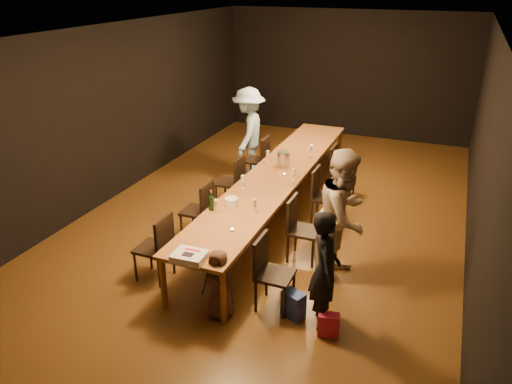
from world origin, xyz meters
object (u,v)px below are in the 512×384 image
at_px(table, 277,176).
at_px(chair_right_1, 305,230).
at_px(child, 219,284).
at_px(ice_bucket, 284,158).
at_px(chair_left_0, 153,247).
at_px(chair_left_1, 197,210).
at_px(chair_right_0, 275,274).
at_px(chair_left_3, 256,160).
at_px(man_blue, 249,132).
at_px(chair_left_2, 230,182).
at_px(plate_stack, 231,202).
at_px(chair_right_3, 343,172).
at_px(birthday_cake, 189,256).
at_px(champagne_bottle, 211,200).
at_px(chair_right_2, 326,197).
at_px(woman_birthday, 325,270).
at_px(woman_tan, 343,216).

bearing_deg(table, chair_right_1, -54.69).
height_order(child, ice_bucket, ice_bucket).
height_order(chair_left_0, chair_left_1, same).
bearing_deg(chair_right_0, chair_left_3, -154.72).
bearing_deg(man_blue, chair_left_2, 1.40).
height_order(chair_left_1, plate_stack, chair_left_1).
bearing_deg(chair_left_1, ice_bucket, -27.06).
height_order(chair_right_1, chair_right_3, same).
height_order(chair_right_1, chair_left_1, same).
height_order(birthday_cake, champagne_bottle, champagne_bottle).
height_order(chair_right_0, chair_right_2, same).
distance_m(man_blue, ice_bucket, 1.61).
bearing_deg(chair_right_0, chair_right_1, 180.00).
distance_m(chair_right_1, birthday_cake, 1.94).
bearing_deg(table, ice_bucket, 93.70).
xyz_separation_m(chair_right_0, plate_stack, (-1.03, 1.01, 0.34)).
bearing_deg(chair_left_0, chair_right_1, -54.78).
xyz_separation_m(chair_left_0, chair_left_3, (0.00, 3.60, 0.00)).
xyz_separation_m(table, chair_left_2, (-0.85, 0.00, -0.24)).
xyz_separation_m(chair_right_3, champagne_bottle, (-1.22, -2.84, 0.44)).
distance_m(chair_left_2, plate_stack, 1.58).
height_order(chair_left_3, birthday_cake, chair_left_3).
distance_m(woman_birthday, ice_bucket, 3.26).
bearing_deg(chair_right_1, woman_tan, 67.94).
bearing_deg(ice_bucket, child, -84.09).
height_order(chair_right_3, man_blue, man_blue).
relative_size(table, chair_right_2, 6.45).
xyz_separation_m(chair_right_0, chair_right_1, (0.00, 1.20, 0.00)).
bearing_deg(woman_birthday, chair_left_0, 66.43).
bearing_deg(woman_birthday, man_blue, 11.33).
bearing_deg(chair_right_2, man_blue, -127.92).
xyz_separation_m(chair_right_1, man_blue, (-2.00, 2.76, 0.41)).
relative_size(chair_left_1, chair_left_2, 1.00).
relative_size(child, birthday_cake, 2.29).
bearing_deg(table, chair_left_1, -125.31).
height_order(table, ice_bucket, ice_bucket).
xyz_separation_m(chair_right_0, man_blue, (-2.00, 3.96, 0.41)).
bearing_deg(champagne_bottle, table, 77.41).
bearing_deg(plate_stack, chair_right_0, -44.51).
bearing_deg(champagne_bottle, chair_right_3, 66.82).
distance_m(chair_right_2, man_blue, 2.57).
bearing_deg(chair_left_2, chair_right_3, -54.78).
bearing_deg(woman_tan, chair_left_3, 54.20).
relative_size(chair_right_3, man_blue, 0.53).
distance_m(man_blue, child, 4.63).
distance_m(chair_left_2, woman_birthday, 3.40).
bearing_deg(chair_left_1, woman_birthday, -118.94).
relative_size(chair_left_2, ice_bucket, 3.91).
xyz_separation_m(chair_left_3, plate_stack, (0.67, -2.59, 0.34)).
xyz_separation_m(table, plate_stack, (-0.18, -1.39, 0.10)).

